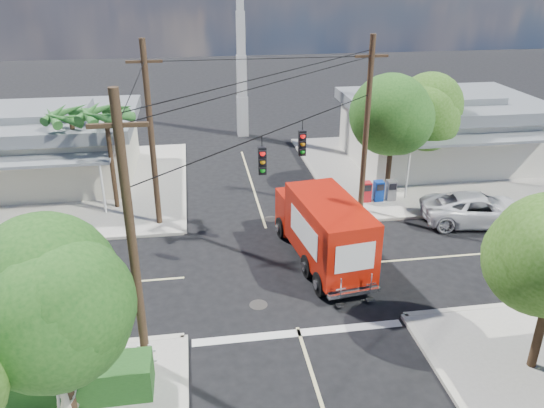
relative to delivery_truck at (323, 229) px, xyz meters
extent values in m
plane|color=black|center=(-1.97, -0.48, -1.57)|extent=(120.00, 120.00, 0.00)
cube|color=#A6A096|center=(9.03, 10.52, -1.50)|extent=(14.00, 14.00, 0.14)
cube|color=beige|center=(2.03, 10.52, -1.50)|extent=(0.25, 14.00, 0.14)
cube|color=beige|center=(9.03, 3.52, -1.50)|extent=(14.00, 0.25, 0.14)
cube|color=#A6A096|center=(-12.97, 10.52, -1.50)|extent=(14.00, 14.00, 0.14)
cube|color=beige|center=(-5.97, 10.52, -1.50)|extent=(0.25, 14.00, 0.14)
cube|color=beige|center=(-12.97, 3.52, -1.50)|extent=(14.00, 0.25, 0.14)
cube|color=beige|center=(-1.97, 9.52, -1.57)|extent=(0.12, 12.00, 0.01)
cube|color=beige|center=(8.03, -0.48, -1.57)|extent=(12.00, 0.12, 0.01)
cube|color=beige|center=(-11.97, -0.48, -1.57)|extent=(12.00, 0.12, 0.01)
cube|color=silver|center=(-1.97, -4.78, -1.57)|extent=(7.50, 0.40, 0.01)
cube|color=white|center=(10.53, 11.52, 0.27)|extent=(11.00, 8.00, 3.40)
cube|color=slate|center=(10.53, 11.52, 2.32)|extent=(11.80, 8.80, 0.70)
cube|color=slate|center=(10.53, 11.52, 2.82)|extent=(6.05, 4.40, 0.50)
cube|color=slate|center=(10.53, 6.62, 1.47)|extent=(9.90, 1.80, 0.15)
cylinder|color=silver|center=(6.13, 5.82, 0.02)|extent=(0.12, 0.12, 2.90)
cube|color=beige|center=(-13.97, 12.02, 0.17)|extent=(10.00, 8.00, 3.20)
cube|color=slate|center=(-13.97, 12.02, 2.12)|extent=(10.80, 8.80, 0.70)
cube|color=slate|center=(-13.97, 12.02, 2.62)|extent=(5.50, 4.40, 0.50)
cube|color=slate|center=(-13.97, 7.12, 1.27)|extent=(9.00, 1.80, 0.15)
cylinder|color=silver|center=(-9.97, 6.32, -0.08)|extent=(0.12, 0.12, 2.70)
cube|color=silver|center=(-1.47, 19.52, -0.07)|extent=(0.80, 0.80, 3.00)
cube|color=silver|center=(-1.47, 19.52, 2.93)|extent=(0.70, 0.70, 3.00)
cube|color=silver|center=(-1.47, 19.52, 5.93)|extent=(0.60, 0.60, 3.00)
cylinder|color=#422D1C|center=(-8.97, -7.98, 0.42)|extent=(0.28, 0.28, 3.71)
sphere|color=#1B4E17|center=(-8.97, -7.98, 2.74)|extent=(3.71, 3.71, 3.71)
sphere|color=#1B4E17|center=(-9.37, -7.78, 2.98)|extent=(3.02, 3.02, 3.02)
sphere|color=#1B4E17|center=(-8.62, -8.28, 2.63)|extent=(3.25, 3.25, 3.25)
cylinder|color=#422D1C|center=(5.23, 6.32, 0.62)|extent=(0.28, 0.28, 4.10)
sphere|color=#1B4E17|center=(5.23, 6.32, 3.18)|extent=(4.10, 4.10, 4.10)
sphere|color=#1B4E17|center=(4.83, 6.52, 3.43)|extent=(3.33, 3.33, 3.33)
sphere|color=#1B4E17|center=(5.58, 6.02, 3.05)|extent=(3.58, 3.58, 3.58)
cylinder|color=#422D1C|center=(7.83, 8.52, 0.36)|extent=(0.28, 0.28, 3.58)
sphere|color=#2A5812|center=(7.83, 8.52, 2.60)|extent=(3.58, 3.58, 3.58)
sphere|color=#2A5812|center=(7.43, 8.72, 2.82)|extent=(2.91, 2.91, 2.91)
sphere|color=#2A5812|center=(8.18, 8.22, 2.49)|extent=(3.14, 3.14, 3.14)
cylinder|color=#422D1C|center=(5.03, -7.68, 0.30)|extent=(0.28, 0.28, 3.46)
sphere|color=#2A5812|center=(4.63, -7.48, 2.67)|extent=(2.81, 2.81, 2.81)
cylinder|color=#422D1C|center=(-9.47, 7.02, 1.07)|extent=(0.24, 0.24, 5.00)
cone|color=#2C6928|center=(-8.57, 7.02, 3.67)|extent=(0.50, 2.06, 0.98)
cone|color=#2C6928|center=(-8.91, 7.73, 3.67)|extent=(1.92, 1.68, 0.98)
cone|color=#2C6928|center=(-9.67, 7.90, 3.67)|extent=(2.12, 0.95, 0.98)
cone|color=#2C6928|center=(-10.28, 7.41, 3.67)|extent=(1.34, 2.07, 0.98)
cone|color=#2C6928|center=(-10.28, 6.63, 3.67)|extent=(1.34, 2.07, 0.98)
cone|color=#2C6928|center=(-9.67, 6.15, 3.67)|extent=(2.12, 0.95, 0.98)
cone|color=#2C6928|center=(-8.91, 6.32, 3.67)|extent=(1.92, 1.68, 0.98)
cylinder|color=#422D1C|center=(-11.47, 8.52, 0.87)|extent=(0.24, 0.24, 4.60)
cone|color=#2C6928|center=(-10.57, 8.52, 3.27)|extent=(0.50, 2.06, 0.98)
cone|color=#2C6928|center=(-10.91, 9.23, 3.27)|extent=(1.92, 1.68, 0.98)
cone|color=#2C6928|center=(-11.67, 9.40, 3.27)|extent=(2.12, 0.95, 0.98)
cone|color=#2C6928|center=(-12.28, 8.91, 3.27)|extent=(1.34, 2.07, 0.98)
cone|color=#2C6928|center=(-12.28, 8.13, 3.27)|extent=(1.34, 2.07, 0.98)
cone|color=#2C6928|center=(-11.67, 7.65, 3.27)|extent=(2.12, 0.95, 0.98)
cone|color=#2C6928|center=(-10.91, 7.82, 3.27)|extent=(1.92, 1.68, 0.98)
cylinder|color=#473321|center=(-7.17, -5.68, 2.93)|extent=(0.28, 0.28, 9.00)
cube|color=#473321|center=(-7.17, -5.68, 6.43)|extent=(1.60, 0.12, 0.12)
cylinder|color=#473321|center=(3.23, 4.72, 2.93)|extent=(0.28, 0.28, 9.00)
cube|color=#473321|center=(3.23, 4.72, 6.43)|extent=(1.60, 0.12, 0.12)
cylinder|color=#473321|center=(-7.17, 4.72, 2.93)|extent=(0.28, 0.28, 9.00)
cube|color=#473321|center=(-7.17, 4.72, 6.43)|extent=(1.60, 0.12, 0.12)
cylinder|color=black|center=(-1.97, -0.48, 4.63)|extent=(10.43, 10.43, 0.04)
cube|color=black|center=(-2.77, -1.28, 3.68)|extent=(0.30, 0.24, 1.05)
sphere|color=red|center=(-2.77, -1.42, 4.01)|extent=(0.20, 0.20, 0.20)
cube|color=black|center=(-0.87, 0.62, 3.68)|extent=(0.30, 0.24, 1.05)
sphere|color=red|center=(-0.87, 0.48, 4.01)|extent=(0.20, 0.20, 0.20)
cube|color=silver|center=(-9.77, -6.08, -1.08)|extent=(5.94, 0.05, 0.08)
cube|color=silver|center=(-9.77, -6.08, -0.68)|extent=(5.94, 0.05, 0.08)
cube|color=silver|center=(-6.97, -6.08, -0.93)|extent=(0.09, 0.06, 1.00)
cube|color=#1B4518|center=(-9.97, -6.88, -0.88)|extent=(6.20, 1.20, 1.10)
cube|color=red|center=(3.83, 5.72, -0.88)|extent=(0.50, 0.50, 1.10)
cube|color=navy|center=(4.53, 5.72, -0.88)|extent=(0.50, 0.50, 1.10)
cube|color=slate|center=(5.23, 5.72, -0.88)|extent=(0.50, 0.50, 1.10)
cube|color=black|center=(-0.02, 0.14, -1.09)|extent=(2.93, 7.11, 0.22)
cube|color=red|center=(-0.37, 2.81, -0.38)|extent=(2.30, 1.77, 1.95)
cube|color=black|center=(-0.46, 3.43, -0.02)|extent=(1.87, 0.46, 0.84)
cube|color=silver|center=(-0.48, 3.60, -1.00)|extent=(2.03, 0.37, 0.31)
cube|color=red|center=(0.09, -0.65, 0.24)|extent=(2.87, 5.38, 2.57)
cube|color=white|center=(1.20, -0.50, 0.37)|extent=(0.44, 3.16, 1.15)
cube|color=white|center=(-1.03, -0.80, 0.37)|extent=(0.44, 3.16, 1.15)
cube|color=white|center=(0.43, -3.21, 0.37)|extent=(1.58, 0.23, 1.15)
cube|color=silver|center=(0.44, -3.33, -1.09)|extent=(2.13, 0.50, 0.16)
cube|color=silver|center=(-0.16, -3.52, -0.73)|extent=(0.40, 0.11, 0.88)
cube|color=silver|center=(1.07, -3.36, -0.73)|extent=(0.40, 0.11, 0.88)
cylinder|color=black|center=(-1.37, 2.55, -1.09)|extent=(0.41, 1.00, 0.97)
cylinder|color=black|center=(0.65, 2.82, -1.09)|extent=(0.41, 1.00, 0.97)
cylinder|color=black|center=(-0.69, -2.54, -1.09)|extent=(0.41, 1.00, 0.97)
cylinder|color=black|center=(1.33, -2.27, -1.09)|extent=(0.41, 1.00, 0.97)
imported|color=silver|center=(8.59, 2.51, -0.81)|extent=(5.85, 3.38, 1.54)
imported|color=beige|center=(-9.05, -8.05, -0.54)|extent=(0.78, 0.76, 1.80)
camera|label=1|loc=(-5.21, -19.65, 10.21)|focal=35.00mm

